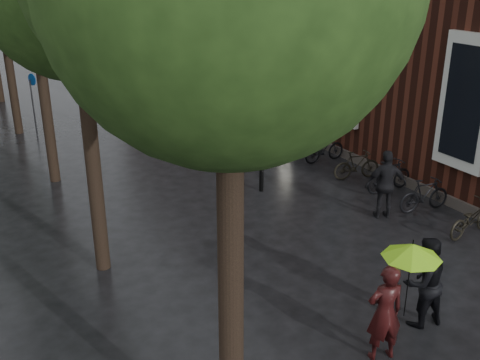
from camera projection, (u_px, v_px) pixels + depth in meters
person_burgundy at (385, 313)px, 9.57m from camera, size 0.75×0.58×1.82m
person_black at (424, 282)px, 10.49m from camera, size 0.97×0.81×1.82m
lime_umbrella at (412, 251)px, 9.66m from camera, size 1.05×1.05×1.55m
pedestrian_walking at (386, 185)px, 14.89m from camera, size 1.20×0.88×1.89m
parked_bicycles at (327, 150)px, 19.02m from camera, size 1.92×12.77×1.02m
ad_lightbox at (290, 116)px, 21.08m from camera, size 0.31×1.34×2.03m
lamp_post at (263, 97)px, 15.88m from camera, size 0.24×0.24×4.73m
cycle_sign at (33, 96)px, 21.45m from camera, size 0.13×0.45×2.49m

